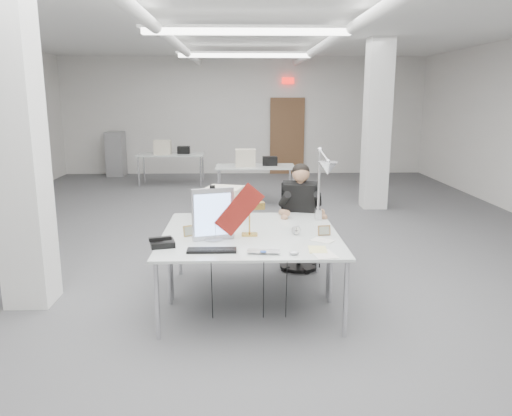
{
  "coord_description": "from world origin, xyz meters",
  "views": [
    {
      "loc": [
        -0.09,
        -7.03,
        2.13
      ],
      "look_at": [
        0.06,
        -2.0,
        1.0
      ],
      "focal_mm": 35.0,
      "sensor_mm": 36.0,
      "label": 1
    }
  ],
  "objects_px": {
    "office_chair": "(299,223)",
    "laptop": "(263,253)",
    "bankers_lamp": "(249,219)",
    "beige_monitor": "(224,204)",
    "desk_phone": "(163,243)",
    "architect_lamp": "(323,180)",
    "monitor": "(213,214)",
    "desk_main": "(251,247)",
    "seated_person": "(300,200)"
  },
  "relations": [
    {
      "from": "laptop",
      "to": "desk_phone",
      "type": "xyz_separation_m",
      "value": [
        -0.94,
        0.28,
        0.02
      ]
    },
    {
      "from": "seated_person",
      "to": "bankers_lamp",
      "type": "xyz_separation_m",
      "value": [
        -0.64,
        -1.08,
        0.03
      ]
    },
    {
      "from": "desk_main",
      "to": "architect_lamp",
      "type": "height_order",
      "value": "architect_lamp"
    },
    {
      "from": "desk_phone",
      "to": "beige_monitor",
      "type": "distance_m",
      "value": 1.18
    },
    {
      "from": "laptop",
      "to": "desk_phone",
      "type": "distance_m",
      "value": 0.98
    },
    {
      "from": "monitor",
      "to": "architect_lamp",
      "type": "distance_m",
      "value": 1.3
    },
    {
      "from": "monitor",
      "to": "desk_phone",
      "type": "xyz_separation_m",
      "value": [
        -0.47,
        -0.21,
        -0.23
      ]
    },
    {
      "from": "office_chair",
      "to": "seated_person",
      "type": "distance_m",
      "value": 0.31
    },
    {
      "from": "desk_main",
      "to": "seated_person",
      "type": "bearing_deg",
      "value": 66.02
    },
    {
      "from": "desk_phone",
      "to": "architect_lamp",
      "type": "distance_m",
      "value": 1.84
    },
    {
      "from": "monitor",
      "to": "office_chair",
      "type": "bearing_deg",
      "value": 35.75
    },
    {
      "from": "desk_main",
      "to": "office_chair",
      "type": "xyz_separation_m",
      "value": [
        0.63,
        1.48,
        -0.15
      ]
    },
    {
      "from": "architect_lamp",
      "to": "desk_main",
      "type": "bearing_deg",
      "value": -123.8
    },
    {
      "from": "desk_phone",
      "to": "seated_person",
      "type": "bearing_deg",
      "value": 30.2
    },
    {
      "from": "desk_main",
      "to": "desk_phone",
      "type": "xyz_separation_m",
      "value": [
        -0.83,
        -0.01,
        0.04
      ]
    },
    {
      "from": "seated_person",
      "to": "bankers_lamp",
      "type": "relative_size",
      "value": 2.53
    },
    {
      "from": "seated_person",
      "to": "architect_lamp",
      "type": "relative_size",
      "value": 0.88
    },
    {
      "from": "laptop",
      "to": "bankers_lamp",
      "type": "relative_size",
      "value": 0.86
    },
    {
      "from": "desk_main",
      "to": "bankers_lamp",
      "type": "height_order",
      "value": "bankers_lamp"
    },
    {
      "from": "bankers_lamp",
      "to": "seated_person",
      "type": "bearing_deg",
      "value": 51.02
    },
    {
      "from": "beige_monitor",
      "to": "architect_lamp",
      "type": "xyz_separation_m",
      "value": [
        1.07,
        -0.29,
        0.31
      ]
    },
    {
      "from": "bankers_lamp",
      "to": "beige_monitor",
      "type": "height_order",
      "value": "beige_monitor"
    },
    {
      "from": "bankers_lamp",
      "to": "architect_lamp",
      "type": "xyz_separation_m",
      "value": [
        0.8,
        0.39,
        0.32
      ]
    },
    {
      "from": "monitor",
      "to": "bankers_lamp",
      "type": "relative_size",
      "value": 1.49
    },
    {
      "from": "bankers_lamp",
      "to": "desk_phone",
      "type": "bearing_deg",
      "value": -164.78
    },
    {
      "from": "seated_person",
      "to": "laptop",
      "type": "xyz_separation_m",
      "value": [
        -0.53,
        -1.72,
        -0.13
      ]
    },
    {
      "from": "seated_person",
      "to": "laptop",
      "type": "height_order",
      "value": "seated_person"
    },
    {
      "from": "desk_main",
      "to": "architect_lamp",
      "type": "xyz_separation_m",
      "value": [
        0.79,
        0.74,
        0.51
      ]
    },
    {
      "from": "desk_phone",
      "to": "architect_lamp",
      "type": "bearing_deg",
      "value": 10.62
    },
    {
      "from": "seated_person",
      "to": "beige_monitor",
      "type": "distance_m",
      "value": 1.0
    },
    {
      "from": "desk_phone",
      "to": "laptop",
      "type": "bearing_deg",
      "value": -30.95
    },
    {
      "from": "bankers_lamp",
      "to": "beige_monitor",
      "type": "distance_m",
      "value": 0.73
    },
    {
      "from": "seated_person",
      "to": "desk_phone",
      "type": "relative_size",
      "value": 3.96
    },
    {
      "from": "bankers_lamp",
      "to": "architect_lamp",
      "type": "height_order",
      "value": "architect_lamp"
    },
    {
      "from": "architect_lamp",
      "to": "beige_monitor",
      "type": "bearing_deg",
      "value": 177.96
    },
    {
      "from": "office_chair",
      "to": "architect_lamp",
      "type": "relative_size",
      "value": 1.19
    },
    {
      "from": "monitor",
      "to": "beige_monitor",
      "type": "relative_size",
      "value": 1.31
    },
    {
      "from": "office_chair",
      "to": "laptop",
      "type": "bearing_deg",
      "value": -92.9
    },
    {
      "from": "monitor",
      "to": "desk_phone",
      "type": "distance_m",
      "value": 0.56
    },
    {
      "from": "laptop",
      "to": "bankers_lamp",
      "type": "bearing_deg",
      "value": 104.76
    },
    {
      "from": "monitor",
      "to": "architect_lamp",
      "type": "xyz_separation_m",
      "value": [
        1.15,
        0.54,
        0.24
      ]
    },
    {
      "from": "beige_monitor",
      "to": "architect_lamp",
      "type": "relative_size",
      "value": 0.4
    },
    {
      "from": "bankers_lamp",
      "to": "beige_monitor",
      "type": "bearing_deg",
      "value": 104.12
    },
    {
      "from": "bankers_lamp",
      "to": "laptop",
      "type": "bearing_deg",
      "value": -88.2
    },
    {
      "from": "office_chair",
      "to": "architect_lamp",
      "type": "bearing_deg",
      "value": -64.4
    },
    {
      "from": "desk_phone",
      "to": "architect_lamp",
      "type": "height_order",
      "value": "architect_lamp"
    },
    {
      "from": "bankers_lamp",
      "to": "desk_phone",
      "type": "height_order",
      "value": "bankers_lamp"
    },
    {
      "from": "desk_main",
      "to": "seated_person",
      "type": "relative_size",
      "value": 2.06
    },
    {
      "from": "architect_lamp",
      "to": "office_chair",
      "type": "bearing_deg",
      "value": 114.75
    },
    {
      "from": "monitor",
      "to": "beige_monitor",
      "type": "bearing_deg",
      "value": 68.36
    }
  ]
}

